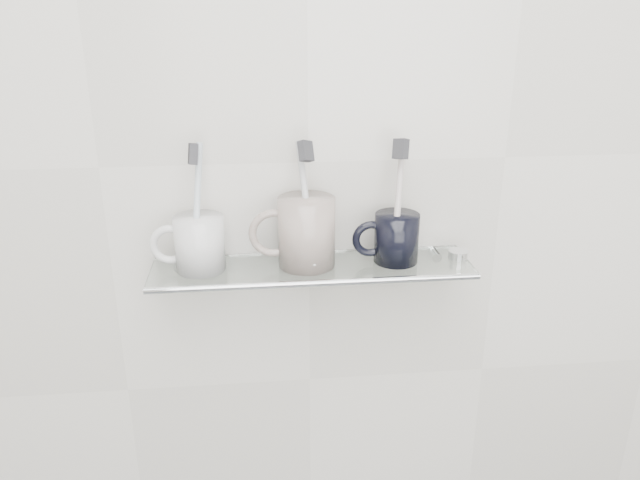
{
  "coord_description": "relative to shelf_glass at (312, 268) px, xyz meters",
  "views": [
    {
      "loc": [
        -0.08,
        0.15,
        1.49
      ],
      "look_at": [
        0.01,
        1.04,
        1.14
      ],
      "focal_mm": 35.0,
      "sensor_mm": 36.0,
      "label": 1
    }
  ],
  "objects": [
    {
      "name": "mug_left_handle",
      "position": [
        -0.22,
        0.0,
        0.05
      ],
      "size": [
        0.06,
        0.01,
        0.06
      ],
      "primitive_type": "torus",
      "rotation": [
        1.57,
        0.0,
        0.0
      ],
      "color": "silver",
      "rests_on": "mug_left"
    },
    {
      "name": "mug_left",
      "position": [
        -0.17,
        0.0,
        0.05
      ],
      "size": [
        0.09,
        0.09,
        0.08
      ],
      "primitive_type": "cylinder",
      "rotation": [
        0.0,
        0.0,
        -0.18
      ],
      "color": "silver",
      "rests_on": "shelf_glass"
    },
    {
      "name": "shelf_rail",
      "position": [
        0.0,
        -0.06,
        0.0
      ],
      "size": [
        0.5,
        0.01,
        0.01
      ],
      "primitive_type": "cylinder",
      "rotation": [
        0.0,
        1.57,
        0.0
      ],
      "color": "silver",
      "rests_on": "shelf_glass"
    },
    {
      "name": "bristles_center",
      "position": [
        -0.01,
        0.0,
        0.19
      ],
      "size": [
        0.03,
        0.03,
        0.04
      ],
      "primitive_type": "cube",
      "rotation": [
        -0.28,
        -0.34,
        -0.68
      ],
      "color": "#2E2F32",
      "rests_on": "toothbrush_center"
    },
    {
      "name": "bristles_left",
      "position": [
        -0.17,
        0.0,
        0.19
      ],
      "size": [
        0.02,
        0.03,
        0.03
      ],
      "primitive_type": "cube",
      "rotation": [
        -0.16,
        0.13,
        0.18
      ],
      "color": "#2E2F32",
      "rests_on": "toothbrush_left"
    },
    {
      "name": "mug_right_handle",
      "position": [
        0.09,
        0.0,
        0.04
      ],
      "size": [
        0.06,
        0.01,
        0.06
      ],
      "primitive_type": "torus",
      "rotation": [
        1.57,
        0.0,
        0.0
      ],
      "color": "black",
      "rests_on": "mug_right"
    },
    {
      "name": "mug_center",
      "position": [
        -0.01,
        0.0,
        0.06
      ],
      "size": [
        0.11,
        0.11,
        0.11
      ],
      "primitive_type": "cylinder",
      "rotation": [
        0.0,
        0.0,
        -0.34
      ],
      "color": "silver",
      "rests_on": "shelf_glass"
    },
    {
      "name": "mug_right",
      "position": [
        0.13,
        0.0,
        0.04
      ],
      "size": [
        0.07,
        0.07,
        0.08
      ],
      "primitive_type": "cylinder",
      "rotation": [
        0.0,
        0.0,
        0.05
      ],
      "color": "black",
      "rests_on": "shelf_glass"
    },
    {
      "name": "bristles_right",
      "position": [
        0.13,
        0.0,
        0.19
      ],
      "size": [
        0.03,
        0.03,
        0.04
      ],
      "primitive_type": "cube",
      "rotation": [
        -0.16,
        0.25,
        0.64
      ],
      "color": "#2E2F32",
      "rests_on": "toothbrush_right"
    },
    {
      "name": "bracket_left",
      "position": [
        -0.21,
        0.05,
        -0.01
      ],
      "size": [
        0.02,
        0.03,
        0.02
      ],
      "primitive_type": "cylinder",
      "rotation": [
        1.57,
        0.0,
        0.0
      ],
      "color": "silver",
      "rests_on": "wall_back"
    },
    {
      "name": "toothbrush_center",
      "position": [
        -0.01,
        0.0,
        0.1
      ],
      "size": [
        0.03,
        0.09,
        0.18
      ],
      "primitive_type": "cylinder",
      "rotation": [
        -0.28,
        -0.34,
        -0.68
      ],
      "color": "#A9A9A9",
      "rests_on": "mug_center"
    },
    {
      "name": "mug_center_handle",
      "position": [
        -0.06,
        0.0,
        0.06
      ],
      "size": [
        0.08,
        0.01,
        0.08
      ],
      "primitive_type": "torus",
      "rotation": [
        1.57,
        0.0,
        0.0
      ],
      "color": "silver",
      "rests_on": "mug_center"
    },
    {
      "name": "wall_back",
      "position": [
        0.0,
        0.06,
        0.15
      ],
      "size": [
        2.5,
        0.0,
        2.5
      ],
      "primitive_type": "plane",
      "rotation": [
        1.57,
        0.0,
        0.0
      ],
      "color": "beige",
      "rests_on": "ground"
    },
    {
      "name": "chrome_cap",
      "position": [
        0.24,
        0.0,
        0.01
      ],
      "size": [
        0.03,
        0.03,
        0.01
      ],
      "primitive_type": "cylinder",
      "color": "silver",
      "rests_on": "shelf_glass"
    },
    {
      "name": "toothbrush_left",
      "position": [
        -0.17,
        0.0,
        0.1
      ],
      "size": [
        0.03,
        0.05,
        0.19
      ],
      "primitive_type": "cylinder",
      "rotation": [
        -0.16,
        0.13,
        0.18
      ],
      "color": "silver",
      "rests_on": "mug_left"
    },
    {
      "name": "toothbrush_right",
      "position": [
        0.13,
        0.0,
        0.1
      ],
      "size": [
        0.03,
        0.07,
        0.19
      ],
      "primitive_type": "cylinder",
      "rotation": [
        -0.16,
        0.25,
        0.64
      ],
      "color": "#C4AC9F",
      "rests_on": "mug_right"
    },
    {
      "name": "bracket_right",
      "position": [
        0.21,
        0.05,
        -0.01
      ],
      "size": [
        0.02,
        0.03,
        0.02
      ],
      "primitive_type": "cylinder",
      "rotation": [
        1.57,
        0.0,
        0.0
      ],
      "color": "silver",
      "rests_on": "wall_back"
    },
    {
      "name": "shelf_glass",
      "position": [
        0.0,
        0.0,
        0.0
      ],
      "size": [
        0.5,
        0.12,
        0.01
      ],
      "primitive_type": "cube",
      "color": "silver",
      "rests_on": "wall_back"
    }
  ]
}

